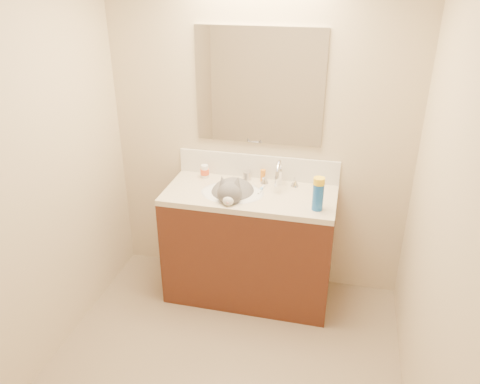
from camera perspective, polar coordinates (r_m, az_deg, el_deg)
The scene contains 16 objects.
room_shell at distance 2.16m, azimuth -4.19°, elevation 4.00°, with size 2.24×2.54×2.52m.
vanity_cabinet at distance 3.49m, azimuth 1.16°, elevation -6.72°, with size 1.20×0.55×0.82m, color #472013.
counter_slab at distance 3.28m, azimuth 1.22°, elevation -0.37°, with size 1.20×0.55×0.04m, color beige.
basin at distance 3.30m, azimuth -0.93°, elevation -1.16°, with size 0.45×0.36×0.14m, color white.
faucet at distance 3.33m, azimuth 4.77°, elevation 1.96°, with size 0.28×0.20×0.21m.
cat at distance 3.28m, azimuth -0.93°, elevation -0.41°, with size 0.39×0.46×0.34m.
backsplash at distance 3.47m, azimuth 2.17°, elevation 3.12°, with size 1.20×0.02×0.18m, color silver.
mirror at distance 3.29m, azimuth 2.34°, elevation 12.66°, with size 0.90×0.02×0.80m, color white.
pill_bottle at distance 3.50m, azimuth -4.31°, elevation 2.53°, with size 0.05×0.05×0.10m, color white.
pill_label at distance 3.50m, azimuth -4.31°, elevation 2.48°, with size 0.07×0.07×0.04m, color #E85326.
silver_jar at distance 3.45m, azimuth 0.85°, elevation 1.97°, with size 0.06×0.06×0.06m, color #B7B7BC.
amber_bottle at distance 3.42m, azimuth 2.82°, elevation 1.98°, with size 0.04×0.04×0.09m, color orange.
toothbrush at distance 3.31m, azimuth 2.62°, elevation 0.33°, with size 0.02×0.15×0.01m, color white.
toothbrush_head at distance 3.31m, azimuth 2.62°, elevation 0.38°, with size 0.02×0.03×0.02m, color #70AEEE.
spray_can at distance 3.04m, azimuth 9.48°, elevation -0.47°, with size 0.07×0.07×0.20m, color blue.
spray_cap at distance 3.00m, azimuth 9.63°, elevation 1.32°, with size 0.07×0.07×0.04m, color yellow.
Camera 1 is at (0.62, -1.91, 2.28)m, focal length 35.00 mm.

